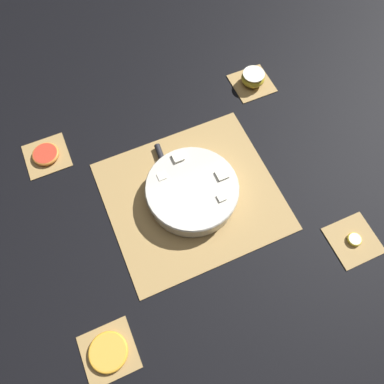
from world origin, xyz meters
TOP-DOWN VIEW (x-y plane):
  - ground_plane at (0.00, 0.00)m, footprint 6.00×6.00m
  - bamboo_mat_center at (0.00, 0.00)m, footprint 0.47×0.43m
  - coaster_mat_near_left at (-0.35, -0.30)m, footprint 0.13×0.13m
  - coaster_mat_near_right at (0.35, -0.30)m, footprint 0.13×0.13m
  - coaster_mat_far_left at (-0.35, 0.30)m, footprint 0.13×0.13m
  - coaster_mat_far_right at (0.35, 0.30)m, footprint 0.13×0.13m
  - fruit_salad_bowl at (-0.00, -0.00)m, footprint 0.26×0.26m
  - paring_knife at (0.03, -0.15)m, footprint 0.03×0.14m
  - apple_half at (-0.35, -0.30)m, footprint 0.08×0.08m
  - orange_slice_whole at (0.35, 0.30)m, footprint 0.10×0.10m
  - banana_coin_single at (-0.35, 0.30)m, footprint 0.04×0.04m
  - grapefruit_slice at (0.35, -0.30)m, footprint 0.08×0.08m

SIDE VIEW (x-z plane):
  - ground_plane at x=0.00m, z-range 0.00..0.00m
  - coaster_mat_far_right at x=0.35m, z-range 0.00..0.01m
  - coaster_mat_near_left at x=-0.35m, z-range 0.00..0.01m
  - coaster_mat_far_left at x=-0.35m, z-range 0.00..0.01m
  - coaster_mat_near_right at x=0.35m, z-range 0.00..0.01m
  - bamboo_mat_center at x=0.00m, z-range 0.00..0.01m
  - banana_coin_single at x=-0.35m, z-range 0.01..0.01m
  - orange_slice_whole at x=0.35m, z-range 0.01..0.02m
  - grapefruit_slice at x=0.35m, z-range 0.01..0.02m
  - paring_knife at x=0.03m, z-range 0.01..0.02m
  - apple_half at x=-0.35m, z-range 0.01..0.05m
  - fruit_salad_bowl at x=0.00m, z-range 0.01..0.07m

